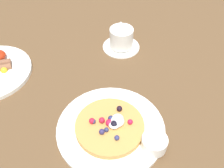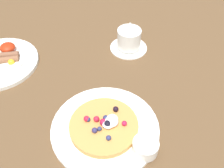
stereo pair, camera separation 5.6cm
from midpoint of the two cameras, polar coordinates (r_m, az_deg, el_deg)
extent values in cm
cube|color=brown|center=(70.09, 2.58, -5.23)|extent=(161.66, 151.27, 3.00)
cylinder|color=white|center=(63.52, 1.02, -9.87)|extent=(26.39, 26.39, 1.03)
cylinder|color=#CF9147|center=(62.33, 0.77, -9.43)|extent=(16.63, 16.63, 1.49)
sphere|color=black|center=(60.53, 1.72, -9.05)|extent=(1.96, 1.96, 1.96)
sphere|color=navy|center=(61.86, -2.80, -7.96)|extent=(1.22, 1.22, 1.22)
sphere|color=navy|center=(58.96, 2.00, -12.00)|extent=(1.21, 1.21, 1.21)
sphere|color=navy|center=(60.30, -0.11, -10.04)|extent=(1.11, 1.11, 1.11)
sphere|color=red|center=(61.85, -3.09, -7.83)|extent=(1.43, 1.43, 1.43)
sphere|color=#C21C3F|center=(61.02, 0.68, -8.59)|extent=(1.69, 1.69, 1.69)
sphere|color=navy|center=(59.94, -1.20, -10.37)|extent=(1.36, 1.36, 1.36)
sphere|color=red|center=(62.08, 1.19, -7.60)|extent=(1.24, 1.24, 1.24)
sphere|color=#BF1C41|center=(61.44, 5.76, -8.72)|extent=(1.27, 1.27, 1.27)
sphere|color=navy|center=(61.94, 1.17, -7.67)|extent=(1.38, 1.38, 1.38)
sphere|color=red|center=(61.70, -0.87, -7.90)|extent=(1.46, 1.46, 1.46)
sphere|color=black|center=(63.64, 3.36, -5.71)|extent=(1.42, 1.42, 1.42)
ellipsoid|color=white|center=(60.76, 1.76, -8.95)|extent=(2.84, 2.84, 1.71)
ellipsoid|color=white|center=(61.04, 2.56, -8.42)|extent=(3.25, 3.25, 1.95)
ellipsoid|color=white|center=(61.55, 2.68, -7.94)|extent=(2.91, 2.91, 1.75)
cylinder|color=white|center=(59.08, 10.19, -13.76)|extent=(5.83, 5.83, 3.34)
cylinder|color=maroon|center=(58.52, 10.27, -13.42)|extent=(4.78, 4.78, 0.40)
cylinder|color=brown|center=(85.35, -21.12, 5.87)|extent=(8.94, 3.26, 2.03)
cylinder|color=brown|center=(83.54, -21.16, 4.88)|extent=(8.89, 2.87, 2.03)
ellipsoid|color=white|center=(82.66, -19.58, 4.24)|extent=(6.83, 5.81, 0.60)
sphere|color=yellow|center=(82.34, -19.67, 4.50)|extent=(2.00, 2.00, 2.00)
ellipsoid|color=#B32A10|center=(87.73, -20.53, 7.52)|extent=(4.78, 4.78, 2.63)
cylinder|color=white|center=(86.19, 5.56, 8.06)|extent=(12.18, 12.18, 0.82)
cylinder|color=white|center=(84.07, 5.73, 9.96)|extent=(7.63, 7.63, 6.25)
torus|color=white|center=(87.85, 5.84, 11.96)|extent=(2.35, 4.29, 4.30)
cylinder|color=brown|center=(82.92, 5.84, 11.08)|extent=(6.48, 6.48, 0.50)
camera|label=1|loc=(0.03, -87.65, 2.43)|focal=41.17mm
camera|label=2|loc=(0.03, 92.35, -2.43)|focal=41.17mm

